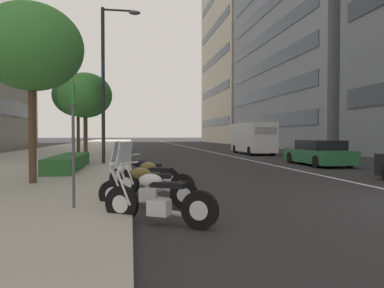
{
  "coord_description": "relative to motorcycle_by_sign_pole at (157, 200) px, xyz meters",
  "views": [
    {
      "loc": [
        -6.88,
        7.42,
        1.61
      ],
      "look_at": [
        14.32,
        3.89,
        1.07
      ],
      "focal_mm": 34.38,
      "sensor_mm": 36.0,
      "label": 1
    }
  ],
  "objects": [
    {
      "name": "clipped_hedge_bed",
      "position": [
        9.84,
        3.1,
        -0.01
      ],
      "size": [
        5.87,
        1.1,
        0.58
      ],
      "primitive_type": "cube",
      "color": "#28602D",
      "rests_on": "sidewalk_right_plaza"
    },
    {
      "name": "street_tree_by_lamp_post",
      "position": [
        20.51,
        4.14,
        3.96
      ],
      "size": [
        3.53,
        3.53,
        5.77
      ],
      "color": "#473323",
      "rests_on": "sidewalk_right_plaza"
    },
    {
      "name": "motorcycle_under_tarp",
      "position": [
        4.35,
        0.09,
        -0.03
      ],
      "size": [
        0.8,
        2.06,
        1.09
      ],
      "rotation": [
        0.0,
        0.0,
        1.29
      ],
      "color": "black",
      "rests_on": "ground"
    },
    {
      "name": "street_tree_mid_sidewalk",
      "position": [
        5.19,
        3.39,
        3.77
      ],
      "size": [
        3.06,
        3.06,
        5.38
      ],
      "color": "#473323",
      "rests_on": "sidewalk_right_plaza"
    },
    {
      "name": "motorcycle_nearest_camera",
      "position": [
        2.88,
        -0.11,
        -0.03
      ],
      "size": [
        1.33,
        1.94,
        1.1
      ],
      "rotation": [
        0.0,
        0.0,
        0.99
      ],
      "color": "black",
      "rests_on": "ground"
    },
    {
      "name": "street_tree_far_plaza",
      "position": [
        14.45,
        2.93,
        3.33
      ],
      "size": [
        2.91,
        2.91,
        4.88
      ],
      "color": "#473323",
      "rests_on": "sidewalk_right_plaza"
    },
    {
      "name": "delivery_van_ahead",
      "position": [
        22.77,
        -9.56,
        0.93
      ],
      "size": [
        6.03,
        2.09,
        2.56
      ],
      "rotation": [
        0.0,
        0.0,
        -0.0
      ],
      "color": "silver",
      "rests_on": "ground"
    },
    {
      "name": "lane_centre_stripe",
      "position": [
        35.36,
        -6.96,
        -0.44
      ],
      "size": [
        110.0,
        0.16,
        0.01
      ],
      "primitive_type": "cube",
      "color": "silver",
      "rests_on": "ground"
    },
    {
      "name": "car_approaching_light",
      "position": [
        11.47,
        -9.32,
        0.18
      ],
      "size": [
        4.64,
        1.97,
        1.32
      ],
      "rotation": [
        0.0,
        0.0,
        -0.01
      ],
      "color": "#236038",
      "rests_on": "ground"
    },
    {
      "name": "sidewalk_right_plaza",
      "position": [
        30.36,
        5.62,
        -0.37
      ],
      "size": [
        160.0,
        10.36,
        0.15
      ],
      "primitive_type": "cube",
      "color": "#A39E93",
      "rests_on": "ground"
    },
    {
      "name": "parking_sign_by_curb",
      "position": [
        1.08,
        1.59,
        1.22
      ],
      "size": [
        0.32,
        0.06,
        2.52
      ],
      "color": "#47494C",
      "rests_on": "sidewalk_right_plaza"
    },
    {
      "name": "motorcycle_far_end_row",
      "position": [
        1.53,
        0.13,
        -0.01
      ],
      "size": [
        0.76,
        2.16,
        1.47
      ],
      "rotation": [
        0.0,
        0.0,
        1.33
      ],
      "color": "black",
      "rests_on": "ground"
    },
    {
      "name": "motorcycle_by_sign_pole",
      "position": [
        0.0,
        0.0,
        0.0
      ],
      "size": [
        1.25,
        1.95,
        1.49
      ],
      "rotation": [
        0.0,
        0.0,
        1.03
      ],
      "color": "black",
      "rests_on": "ground"
    },
    {
      "name": "office_tower_mid_left",
      "position": [
        67.03,
        -26.33,
        25.49
      ],
      "size": [
        26.59,
        20.03,
        51.88
      ],
      "color": "beige",
      "rests_on": "ground"
    },
    {
      "name": "street_lamp_with_banners",
      "position": [
        12.82,
        1.58,
        4.46
      ],
      "size": [
        1.26,
        2.0,
        7.94
      ],
      "color": "#232326",
      "rests_on": "sidewalk_right_plaza"
    }
  ]
}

